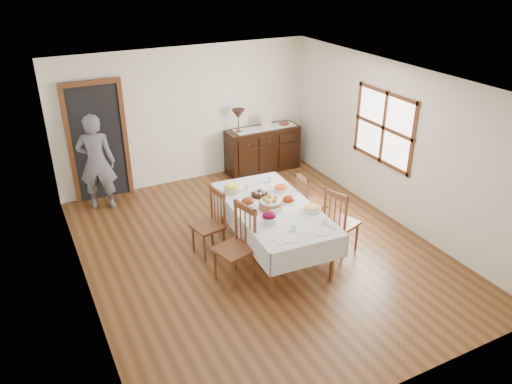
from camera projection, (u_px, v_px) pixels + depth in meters
name	position (u px, v px, depth m)	size (l,w,h in m)	color
ground	(259.00, 250.00, 7.65)	(6.00, 6.00, 0.00)	brown
room_shell	(237.00, 142.00, 7.21)	(5.02, 6.02, 2.65)	silver
dining_table	(273.00, 212.00, 7.31)	(1.28, 2.33, 0.78)	silver
chair_left_near	(237.00, 244.00, 6.76)	(0.56, 0.56, 1.11)	brown
chair_left_far	(211.00, 222.00, 7.41)	(0.48, 0.48, 1.00)	brown
chair_right_near	(340.00, 221.00, 7.40)	(0.55, 0.55, 1.05)	brown
chair_right_far	(309.00, 201.00, 8.09)	(0.42, 0.42, 0.94)	brown
sideboard	(263.00, 149.00, 10.23)	(1.51, 0.55, 0.91)	black
person	(96.00, 159.00, 8.52)	(0.58, 0.37, 1.85)	slate
bread_basket	(270.00, 204.00, 7.19)	(0.33, 0.33, 0.18)	brown
egg_basket	(259.00, 194.00, 7.57)	(0.25, 0.25, 0.10)	black
ham_platter_a	(248.00, 202.00, 7.34)	(0.27, 0.27, 0.11)	silver
ham_platter_b	(289.00, 200.00, 7.40)	(0.27, 0.27, 0.11)	silver
beet_bowl	(269.00, 218.00, 6.82)	(0.21, 0.21, 0.17)	silver
carrot_bowl	(281.00, 189.00, 7.72)	(0.21, 0.21, 0.09)	silver
pineapple_bowl	(232.00, 189.00, 7.68)	(0.26, 0.26, 0.13)	#D0BA88
casserole_dish	(312.00, 209.00, 7.14)	(0.26, 0.26, 0.08)	silver
butter_dish	(274.00, 210.00, 7.09)	(0.15, 0.10, 0.07)	silver
setting_left	(291.00, 234.00, 6.52)	(0.43, 0.31, 0.10)	silver
setting_right	(322.00, 228.00, 6.68)	(0.43, 0.31, 0.10)	silver
glass_far_a	(247.00, 187.00, 7.75)	(0.07, 0.07, 0.11)	white
glass_far_b	(270.00, 179.00, 8.03)	(0.07, 0.07, 0.10)	white
runner	(265.00, 128.00, 10.05)	(1.30, 0.35, 0.01)	white
table_lamp	(238.00, 115.00, 9.67)	(0.26, 0.26, 0.46)	brown
picture_frame	(266.00, 122.00, 9.96)	(0.22, 0.08, 0.28)	#C2AA92
deco_bowl	(284.00, 124.00, 10.21)	(0.20, 0.20, 0.06)	brown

